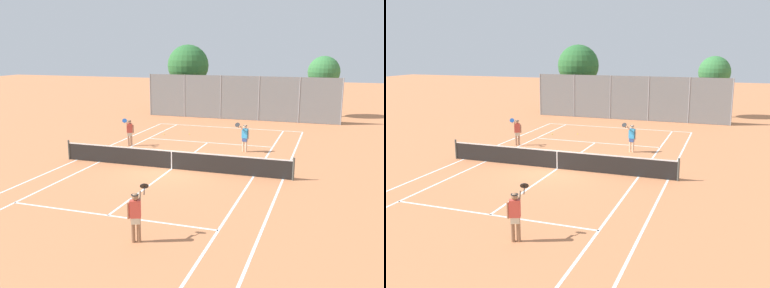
% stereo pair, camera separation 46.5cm
% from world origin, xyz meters
% --- Properties ---
extents(ground_plane, '(120.00, 120.00, 0.00)m').
position_xyz_m(ground_plane, '(0.00, 0.00, 0.00)').
color(ground_plane, '#CC7A4C').
extents(court_line_markings, '(11.10, 23.90, 0.01)m').
position_xyz_m(court_line_markings, '(0.00, 0.00, 0.00)').
color(court_line_markings, white).
rests_on(court_line_markings, ground).
extents(tennis_net, '(12.00, 0.10, 1.07)m').
position_xyz_m(tennis_net, '(0.00, 0.00, 0.51)').
color(tennis_net, '#474C47').
rests_on(tennis_net, ground).
extents(player_near_side, '(0.46, 0.88, 1.77)m').
position_xyz_m(player_near_side, '(1.91, -8.02, 0.93)').
color(player_near_side, '#936B4C').
rests_on(player_near_side, ground).
extents(player_far_left, '(0.44, 0.89, 1.77)m').
position_xyz_m(player_far_left, '(-4.33, 4.05, 0.93)').
color(player_far_left, tan).
rests_on(player_far_left, ground).
extents(player_far_right, '(0.77, 0.71, 1.77)m').
position_xyz_m(player_far_right, '(2.73, 4.68, 0.93)').
color(player_far_right, beige).
rests_on(player_far_right, ground).
extents(loose_tennis_ball_0, '(0.07, 0.07, 0.07)m').
position_xyz_m(loose_tennis_ball_0, '(-1.95, 8.50, 0.03)').
color(loose_tennis_ball_0, '#D1DB33').
rests_on(loose_tennis_ball_0, ground).
extents(loose_tennis_ball_1, '(0.07, 0.07, 0.07)m').
position_xyz_m(loose_tennis_ball_1, '(-3.61, 7.86, 0.03)').
color(loose_tennis_ball_1, '#D1DB33').
rests_on(loose_tennis_ball_1, ground).
extents(back_fence, '(16.26, 0.08, 3.67)m').
position_xyz_m(back_fence, '(0.00, 15.74, 1.84)').
color(back_fence, gray).
rests_on(back_fence, ground).
extents(tree_behind_left, '(3.81, 3.81, 6.21)m').
position_xyz_m(tree_behind_left, '(-5.52, 18.81, 4.19)').
color(tree_behind_left, brown).
rests_on(tree_behind_left, ground).
extents(tree_behind_right, '(2.70, 2.70, 5.24)m').
position_xyz_m(tree_behind_right, '(6.52, 19.39, 3.81)').
color(tree_behind_right, brown).
rests_on(tree_behind_right, ground).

